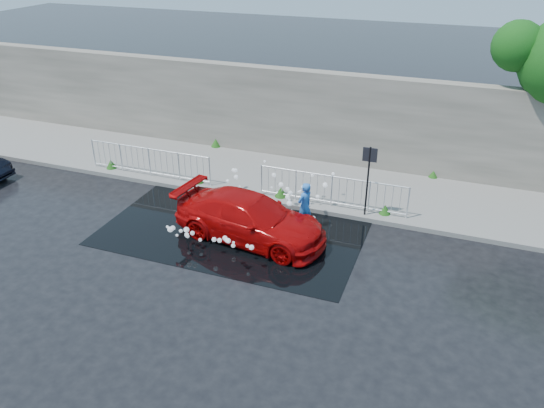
{
  "coord_description": "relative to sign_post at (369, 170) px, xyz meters",
  "views": [
    {
      "loc": [
        6.68,
        -12.14,
        8.43
      ],
      "look_at": [
        1.68,
        1.22,
        1.0
      ],
      "focal_mm": 35.0,
      "sensor_mm": 36.0,
      "label": 1
    }
  ],
  "objects": [
    {
      "name": "puddle",
      "position": [
        -3.7,
        -2.1,
        -1.72
      ],
      "size": [
        8.0,
        5.0,
        0.01
      ],
      "primitive_type": "cube",
      "color": "black",
      "rests_on": "ground"
    },
    {
      "name": "railing_right",
      "position": [
        -1.2,
        0.25,
        -0.99
      ],
      "size": [
        5.05,
        0.05,
        1.1
      ],
      "color": "silver",
      "rests_on": "pavement"
    },
    {
      "name": "red_car",
      "position": [
        -3.01,
        -2.42,
        -1.03
      ],
      "size": [
        4.96,
        2.53,
        1.38
      ],
      "primitive_type": "imported",
      "rotation": [
        0.0,
        0.0,
        1.44
      ],
      "color": "#A70606",
      "rests_on": "ground"
    },
    {
      "name": "sign_post",
      "position": [
        0.0,
        0.0,
        0.0
      ],
      "size": [
        0.45,
        0.06,
        2.5
      ],
      "color": "black",
      "rests_on": "ground"
    },
    {
      "name": "retaining_wall",
      "position": [
        -4.2,
        4.1,
        0.18
      ],
      "size": [
        30.0,
        0.6,
        3.5
      ],
      "primitive_type": "cube",
      "color": "#59554B",
      "rests_on": "pavement"
    },
    {
      "name": "railing_left",
      "position": [
        -8.2,
        0.25,
        -0.99
      ],
      "size": [
        5.05,
        0.05,
        1.1
      ],
      "color": "silver",
      "rests_on": "pavement"
    },
    {
      "name": "water_spray",
      "position": [
        -3.1,
        -1.65,
        -1.02
      ],
      "size": [
        3.62,
        5.41,
        1.05
      ],
      "color": "white",
      "rests_on": "ground"
    },
    {
      "name": "pavement",
      "position": [
        -4.2,
        1.9,
        -1.65
      ],
      "size": [
        30.0,
        4.0,
        0.15
      ],
      "primitive_type": "cube",
      "color": "slate",
      "rests_on": "ground"
    },
    {
      "name": "curb",
      "position": [
        -4.2,
        -0.1,
        -1.64
      ],
      "size": [
        30.0,
        0.25,
        0.16
      ],
      "primitive_type": "cube",
      "color": "slate",
      "rests_on": "ground"
    },
    {
      "name": "ground",
      "position": [
        -4.2,
        -3.1,
        -1.72
      ],
      "size": [
        90.0,
        90.0,
        0.0
      ],
      "primitive_type": "plane",
      "color": "black",
      "rests_on": "ground"
    },
    {
      "name": "person",
      "position": [
        -1.66,
        -1.3,
        -0.93
      ],
      "size": [
        0.6,
        0.68,
        1.58
      ],
      "primitive_type": "imported",
      "rotation": [
        0.0,
        0.0,
        -2.03
      ],
      "color": "blue",
      "rests_on": "ground"
    },
    {
      "name": "weeds",
      "position": [
        -4.56,
        1.36,
        -1.41
      ],
      "size": [
        12.17,
        3.93,
        0.35
      ],
      "color": "#1D4913",
      "rests_on": "pavement"
    }
  ]
}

